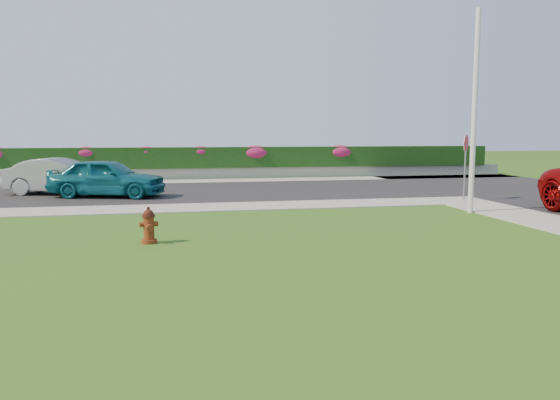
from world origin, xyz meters
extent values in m
plane|color=black|center=(0.00, 0.00, 0.00)|extent=(120.00, 120.00, 0.00)
cube|color=black|center=(-5.00, 14.00, 0.02)|extent=(26.00, 8.00, 0.04)
cube|color=gray|center=(-6.00, 9.00, 0.02)|extent=(24.00, 2.00, 0.04)
cube|color=gray|center=(7.00, 9.00, 0.02)|extent=(2.00, 2.00, 0.04)
cube|color=gray|center=(-1.00, 19.00, 0.02)|extent=(34.00, 2.00, 0.04)
cube|color=gray|center=(-1.00, 20.50, 0.30)|extent=(34.00, 0.40, 0.60)
cube|color=black|center=(-1.00, 20.60, 1.15)|extent=(32.00, 0.90, 1.10)
cylinder|color=#571B0D|center=(-3.66, 3.45, 0.04)|extent=(0.35, 0.35, 0.08)
cylinder|color=#571B0D|center=(-3.66, 3.45, 0.35)|extent=(0.24, 0.24, 0.53)
cylinder|color=black|center=(-3.66, 3.45, 0.61)|extent=(0.29, 0.29, 0.05)
sphere|color=black|center=(-3.66, 3.45, 0.64)|extent=(0.24, 0.24, 0.24)
cylinder|color=black|center=(-3.66, 3.45, 0.78)|extent=(0.07, 0.07, 0.07)
cylinder|color=#571B0D|center=(-3.81, 3.42, 0.43)|extent=(0.12, 0.13, 0.11)
cylinder|color=#571B0D|center=(-3.51, 3.48, 0.43)|extent=(0.12, 0.13, 0.11)
cylinder|color=#571B0D|center=(-3.63, 3.30, 0.37)|extent=(0.17, 0.15, 0.15)
imported|color=#0D5565|center=(-5.49, 12.58, 0.77)|extent=(4.62, 2.92, 1.46)
imported|color=#94979B|center=(-7.37, 13.91, 0.75)|extent=(4.54, 2.63, 1.41)
cylinder|color=silver|center=(5.89, 6.28, 3.06)|extent=(0.16, 0.16, 6.12)
cylinder|color=slate|center=(7.19, 8.92, 1.06)|extent=(0.06, 0.06, 2.13)
cylinder|color=red|center=(7.19, 8.92, 2.08)|extent=(0.45, 0.46, 0.62)
cylinder|color=white|center=(7.19, 8.92, 2.08)|extent=(0.47, 0.48, 0.66)
ellipsoid|color=#AF1E51|center=(-7.31, 20.50, 1.44)|extent=(1.30, 0.83, 0.65)
ellipsoid|color=#AF1E51|center=(-4.35, 20.50, 1.48)|extent=(1.12, 0.72, 0.56)
ellipsoid|color=#AF1E51|center=(-1.54, 20.50, 1.46)|extent=(1.20, 0.77, 0.60)
ellipsoid|color=#AF1E51|center=(1.43, 20.50, 1.39)|extent=(1.57, 1.01, 0.79)
ellipsoid|color=#AF1E51|center=(6.21, 20.50, 1.40)|extent=(1.54, 0.99, 0.77)
camera|label=1|loc=(-3.18, -8.85, 2.44)|focal=35.00mm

